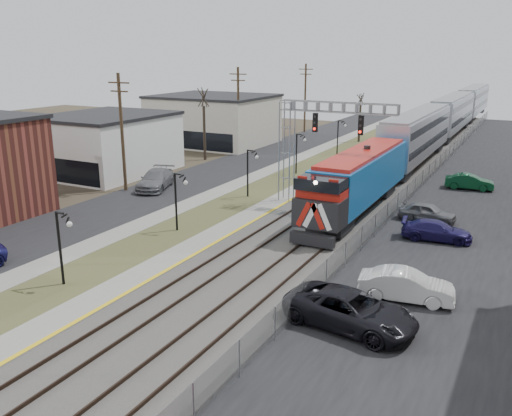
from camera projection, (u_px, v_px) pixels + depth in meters
The scene contains 21 objects.
street_west at pixel (216, 172), 54.45m from camera, with size 7.00×120.00×0.04m, color black.
sidewalk at pixel (255, 176), 52.44m from camera, with size 2.00×120.00×0.08m, color gray.
grass_median at pixel (283, 180), 51.10m from camera, with size 4.00×120.00×0.06m, color #464C28.
platform at pixel (313, 182), 49.73m from camera, with size 2.00×120.00×0.24m, color gray.
ballast_bed at pixel (366, 189), 47.50m from camera, with size 8.00×120.00×0.20m, color #595651.
platform_edge at pixel (322, 182), 49.30m from camera, with size 0.24×120.00×0.01m, color gold.
track_near at pixel (344, 184), 48.34m from camera, with size 1.58×120.00×0.15m.
track_far at pixel (383, 189), 46.78m from camera, with size 1.58×120.00×0.15m.
train at pixel (442, 122), 70.00m from camera, with size 3.00×85.85×5.33m.
signal_gantry at pixel (307, 135), 41.26m from camera, with size 9.00×1.07×8.15m.
lampposts at pixel (178, 201), 36.34m from camera, with size 0.14×62.14×4.00m.
utility_poles at pixel (122, 133), 45.91m from camera, with size 0.28×80.28×10.00m.
fence at pixel (415, 186), 45.42m from camera, with size 0.04×120.00×1.60m, color gray.
buildings_west at pixel (62, 152), 48.70m from camera, with size 14.00×67.00×7.00m.
bare_trees at pixel (225, 139), 57.55m from camera, with size 12.30×42.30×5.95m.
car_lot_b at pixel (406, 286), 26.20m from camera, with size 1.58×4.53×1.49m, color silver.
car_lot_c at pixel (350, 311), 23.58m from camera, with size 2.70×5.86×1.63m, color black.
car_lot_d at pixel (437, 231), 34.61m from camera, with size 1.78×4.37×1.27m, color #1D164E.
car_lot_e at pixel (427, 213), 38.43m from camera, with size 1.60×3.98×1.36m, color slate.
car_lot_f at pixel (469, 182), 47.41m from camera, with size 1.41×4.05×1.34m, color #0D4324.
car_street_b at pixel (156, 180), 47.59m from camera, with size 2.29×5.63×1.63m, color slate.
Camera 1 is at (16.94, -10.28, 11.68)m, focal length 38.00 mm.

